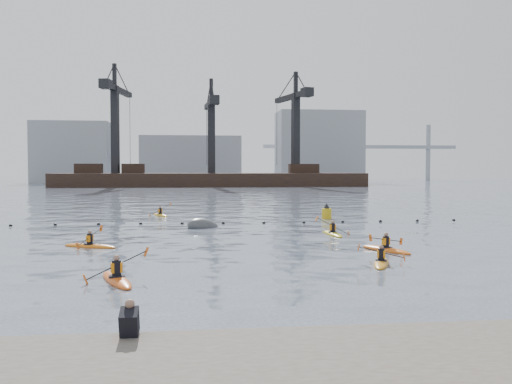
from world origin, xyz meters
TOP-DOWN VIEW (x-y plane):
  - ground at (0.00, 0.00)m, footprint 400.00×400.00m
  - float_line at (-0.50, 22.53)m, footprint 33.24×0.73m
  - barge_pier at (-0.22, 110.00)m, footprint 72.00×19.30m
  - skyline at (2.23, 150.27)m, footprint 141.00×28.00m
  - kayaker_0 at (-6.90, 2.36)m, footprint 2.25×3.41m
  - kayaker_1 at (3.71, 4.68)m, footprint 1.88×2.94m
  - kayaker_2 at (-9.47, 11.22)m, footprint 3.07×1.99m
  - kayaker_3 at (4.29, 14.92)m, footprint 2.23×3.20m
  - kayaker_4 at (5.23, 8.27)m, footprint 2.03×3.21m
  - kayaker_5 at (-7.04, 30.03)m, footprint 1.95×2.94m
  - mooring_buoy at (-3.50, 20.12)m, footprint 3.05×2.64m
  - nav_buoy at (6.56, 25.55)m, footprint 0.79×0.79m

SIDE VIEW (x-z plane):
  - ground at x=0.00m, z-range 0.00..0.00m
  - mooring_buoy at x=-3.50m, z-range -0.86..0.86m
  - float_line at x=-0.50m, z-range -0.09..0.15m
  - kayaker_1 at x=3.71m, z-range -0.39..0.57m
  - kayaker_5 at x=-7.04m, z-range -0.51..0.69m
  - kayaker_2 at x=-9.47m, z-range -0.48..0.67m
  - kayaker_3 at x=4.29m, z-range -0.55..0.74m
  - kayaker_4 at x=5.23m, z-range -0.42..0.62m
  - kayaker_0 at x=-6.90m, z-range -0.54..0.75m
  - nav_buoy at x=6.56m, z-range -0.28..1.15m
  - barge_pier at x=-0.22m, z-range -12.86..16.64m
  - skyline at x=2.23m, z-range -1.75..20.25m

